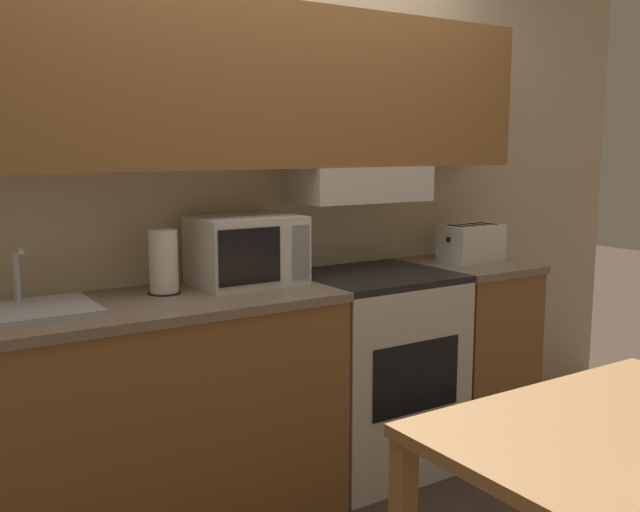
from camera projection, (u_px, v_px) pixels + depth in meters
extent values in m
plane|color=#3D2D23|center=(248.00, 467.00, 3.35)|extent=(16.00, 16.00, 0.00)
cube|color=beige|center=(241.00, 196.00, 3.18)|extent=(5.04, 0.05, 2.55)
cube|color=#936033|center=(259.00, 87.00, 2.96)|extent=(2.64, 0.32, 0.67)
cube|color=silver|center=(358.00, 184.00, 3.29)|extent=(0.64, 0.34, 0.16)
cube|color=#936033|center=(147.00, 424.00, 2.73)|extent=(1.48, 0.60, 0.89)
cube|color=#84705B|center=(142.00, 306.00, 2.66)|extent=(1.50, 0.62, 0.04)
cube|color=#936033|center=(465.00, 355.00, 3.62)|extent=(0.46, 0.60, 0.89)
cube|color=#84705B|center=(468.00, 266.00, 3.55)|extent=(0.48, 0.62, 0.04)
cube|color=silver|center=(374.00, 374.00, 3.31)|extent=(0.67, 0.60, 0.89)
cube|color=black|center=(375.00, 276.00, 3.24)|extent=(0.67, 0.60, 0.03)
cube|color=black|center=(417.00, 378.00, 3.05)|extent=(0.47, 0.01, 0.31)
cylinder|color=black|center=(364.00, 282.00, 3.06)|extent=(0.09, 0.09, 0.01)
cylinder|color=black|center=(418.00, 275.00, 3.22)|extent=(0.09, 0.09, 0.01)
cylinder|color=black|center=(333.00, 273.00, 3.26)|extent=(0.09, 0.09, 0.01)
cylinder|color=black|center=(385.00, 267.00, 3.42)|extent=(0.09, 0.09, 0.01)
cube|color=silver|center=(246.00, 250.00, 2.98)|extent=(0.44, 0.33, 0.29)
cube|color=black|center=(250.00, 256.00, 2.80)|extent=(0.27, 0.01, 0.22)
cube|color=gray|center=(301.00, 252.00, 2.92)|extent=(0.08, 0.01, 0.22)
cube|color=silver|center=(471.00, 243.00, 3.59)|extent=(0.30, 0.19, 0.18)
cube|color=black|center=(448.00, 239.00, 3.50)|extent=(0.01, 0.02, 0.02)
cube|color=black|center=(456.00, 227.00, 3.52)|extent=(0.04, 0.13, 0.01)
cube|color=black|center=(467.00, 226.00, 3.55)|extent=(0.04, 0.13, 0.01)
cube|color=black|center=(477.00, 225.00, 3.59)|extent=(0.04, 0.13, 0.01)
cube|color=black|center=(487.00, 224.00, 3.63)|extent=(0.04, 0.13, 0.01)
cube|color=#B7BABF|center=(26.00, 312.00, 2.43)|extent=(0.46, 0.36, 0.02)
cube|color=#4C4F54|center=(27.00, 311.00, 2.42)|extent=(0.39, 0.27, 0.01)
cylinder|color=#B7BABF|center=(16.00, 275.00, 2.53)|extent=(0.02, 0.02, 0.19)
cylinder|color=#B7BABF|center=(18.00, 250.00, 2.46)|extent=(0.02, 0.12, 0.02)
cylinder|color=black|center=(165.00, 293.00, 2.79)|extent=(0.13, 0.13, 0.01)
cylinder|color=white|center=(163.00, 261.00, 2.77)|extent=(0.11, 0.11, 0.24)
cube|color=#9E7042|center=(618.00, 426.00, 1.91)|extent=(1.09, 0.64, 0.04)
cube|color=#9E7042|center=(628.00, 475.00, 2.47)|extent=(0.06, 0.06, 0.74)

